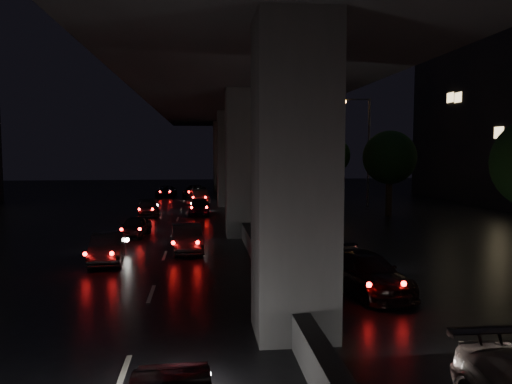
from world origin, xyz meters
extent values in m
plane|color=black|center=(0.00, 0.00, 0.00)|extent=(120.00, 120.00, 0.00)
cube|color=#38373A|center=(0.00, -10.00, 4.00)|extent=(2.00, 2.00, 8.00)
cube|color=#38373A|center=(0.00, 5.00, 4.00)|extent=(2.00, 2.00, 8.00)
cube|color=#38373A|center=(0.00, 20.00, 4.00)|extent=(2.00, 2.00, 8.00)
cube|color=#38373A|center=(0.00, 35.00, 4.00)|extent=(2.00, 2.00, 8.00)
cube|color=black|center=(0.00, 5.00, 8.75)|extent=(12.00, 80.00, 1.50)
cube|color=#38373A|center=(-5.80, 5.00, 10.00)|extent=(0.40, 80.00, 1.00)
cube|color=#38373A|center=(5.80, 5.00, 10.00)|extent=(0.40, 80.00, 1.00)
cube|color=#38373A|center=(0.00, 5.00, 0.42)|extent=(0.45, 70.00, 0.85)
cylinder|color=black|center=(11.00, 12.00, 1.40)|extent=(0.44, 0.44, 2.80)
sphere|color=black|center=(11.00, 12.00, 4.22)|extent=(3.80, 3.80, 3.80)
cylinder|color=black|center=(11.00, 28.00, 1.40)|extent=(0.44, 0.44, 2.80)
sphere|color=black|center=(11.00, 28.00, 4.22)|extent=(3.80, 3.80, 3.80)
cylinder|color=#2D2D33|center=(11.50, 18.00, 4.50)|extent=(0.18, 0.18, 9.00)
cube|color=#2D2D33|center=(10.40, 18.00, 8.90)|extent=(2.40, 0.10, 0.10)
sphere|color=orange|center=(9.30, 18.00, 8.70)|extent=(0.44, 0.44, 0.44)
imported|color=black|center=(3.08, -6.48, 0.64)|extent=(2.59, 4.64, 1.27)
imported|color=black|center=(-6.32, -0.98, 0.61)|extent=(1.60, 3.77, 1.21)
imported|color=black|center=(-3.04, 0.94, 0.62)|extent=(1.66, 3.90, 1.25)
imported|color=black|center=(-5.98, 5.27, 0.55)|extent=(1.74, 3.39, 1.10)
imported|color=black|center=(-6.20, 14.30, 0.54)|extent=(2.03, 3.91, 1.08)
imported|color=black|center=(-2.52, 14.33, 0.63)|extent=(1.60, 3.73, 1.25)
imported|color=#413C38|center=(-2.55, 21.95, 0.63)|extent=(1.89, 3.98, 1.26)
imported|color=black|center=(-3.04, 27.65, 0.63)|extent=(2.46, 4.71, 1.27)
imported|color=black|center=(-5.95, 28.94, 0.56)|extent=(2.03, 4.12, 1.12)
imported|color=#575B5F|center=(3.15, 29.60, 0.67)|extent=(2.41, 4.19, 1.34)
camera|label=1|loc=(-2.31, -22.31, 4.69)|focal=35.00mm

